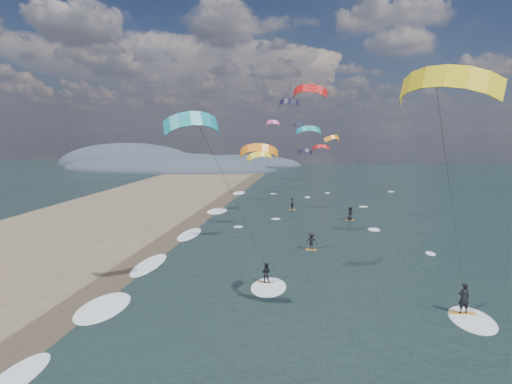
# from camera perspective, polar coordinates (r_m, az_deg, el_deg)

# --- Properties ---
(ground) EXTENTS (260.00, 260.00, 0.00)m
(ground) POSITION_cam_1_polar(r_m,az_deg,el_deg) (22.44, -2.12, -22.69)
(ground) COLOR black
(ground) RESTS_ON ground
(wet_sand_strip) EXTENTS (3.00, 240.00, 0.00)m
(wet_sand_strip) POSITION_cam_1_polar(r_m,az_deg,el_deg) (34.80, -19.13, -11.56)
(wet_sand_strip) COLOR #382D23
(wet_sand_strip) RESTS_ON ground
(coastal_hills) EXTENTS (80.00, 41.00, 15.00)m
(coastal_hills) POSITION_cam_1_polar(r_m,az_deg,el_deg) (136.19, -12.46, 3.21)
(coastal_hills) COLOR #3D4756
(coastal_hills) RESTS_ON ground
(kitesurfer_near_a) EXTENTS (8.16, 9.62, 15.01)m
(kitesurfer_near_a) POSITION_cam_1_polar(r_m,az_deg,el_deg) (23.02, 23.58, 7.85)
(kitesurfer_near_a) COLOR orange
(kitesurfer_near_a) RESTS_ON ground
(kitesurfer_near_b) EXTENTS (6.93, 8.82, 13.30)m
(kitesurfer_near_b) POSITION_cam_1_polar(r_m,az_deg,el_deg) (27.64, -4.38, 1.47)
(kitesurfer_near_b) COLOR orange
(kitesurfer_near_b) RESTS_ON ground
(far_kitesurfers) EXTENTS (8.94, 21.59, 1.78)m
(far_kitesurfers) POSITION_cam_1_polar(r_m,az_deg,el_deg) (50.89, 8.76, -3.93)
(far_kitesurfers) COLOR orange
(far_kitesurfers) RESTS_ON ground
(bg_kite_field) EXTENTS (15.65, 72.74, 10.57)m
(bg_kite_field) POSITION_cam_1_polar(r_m,az_deg,el_deg) (72.58, 5.84, 8.07)
(bg_kite_field) COLOR black
(bg_kite_field) RESTS_ON ground
(shoreline_surf) EXTENTS (2.40, 79.40, 0.11)m
(shoreline_surf) POSITION_cam_1_polar(r_m,az_deg,el_deg) (38.37, -14.21, -9.50)
(shoreline_surf) COLOR white
(shoreline_surf) RESTS_ON ground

